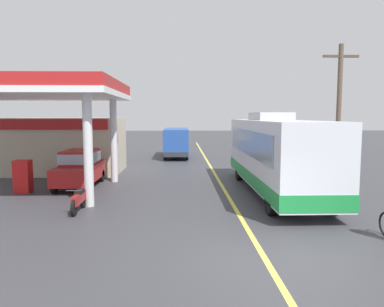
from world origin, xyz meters
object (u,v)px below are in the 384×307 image
Objects in this scene: minibus_opposing_lane at (176,140)px; motorcycle_parked_forecourt at (79,200)px; pedestrian_near_pump at (88,163)px; coach_bus_main at (275,155)px; car_at_pump at (80,166)px.

minibus_opposing_lane is 18.12m from motorcycle_parked_forecourt.
pedestrian_near_pump is at bearing 101.04° from motorcycle_parked_forecourt.
motorcycle_parked_forecourt is at bearing -158.33° from coach_bus_main.
coach_bus_main reaches higher than car_at_pump.
minibus_opposing_lane is at bearing 70.22° from car_at_pump.
minibus_opposing_lane is 3.69× the size of pedestrian_near_pump.
motorcycle_parked_forecourt is 1.08× the size of pedestrian_near_pump.
minibus_opposing_lane is at bearing 67.27° from pedestrian_near_pump.
minibus_opposing_lane is (-4.71, 14.55, -0.25)m from coach_bus_main.
minibus_opposing_lane is at bearing 79.23° from motorcycle_parked_forecourt.
coach_bus_main is 2.63× the size of car_at_pump.
coach_bus_main is at bearing -9.95° from car_at_pump.
car_at_pump is 1.77m from pedestrian_near_pump.
motorcycle_parked_forecourt is (-8.09, -3.21, -1.28)m from coach_bus_main.
minibus_opposing_lane is (4.64, 12.91, 0.46)m from car_at_pump.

